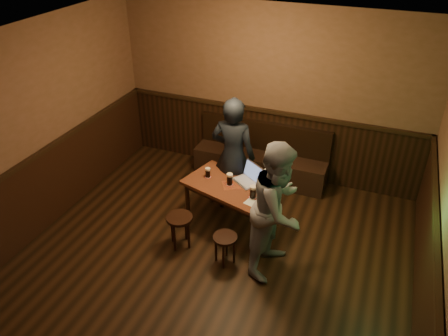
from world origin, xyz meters
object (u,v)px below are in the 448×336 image
object	(u,v)px
person_suit	(233,156)
stool_left	(180,223)
bench	(261,161)
laptop	(249,177)
pint_mid	(230,179)
pint_right	(253,192)
person_grey	(278,209)
pub_table	(231,190)
pint_left	(208,173)
stool_right	(225,242)

from	to	relation	value
person_suit	stool_left	bearing A→B (deg)	70.21
bench	laptop	distance (m)	1.30
pint_mid	pint_right	distance (m)	0.43
pint_mid	pint_right	bearing A→B (deg)	-24.33
stool_left	person_grey	distance (m)	1.38
pint_right	laptop	world-z (taller)	laptop
person_suit	pub_table	bearing A→B (deg)	105.86
pub_table	person_suit	bearing A→B (deg)	123.58
pint_left	person_suit	distance (m)	0.44
bench	pint_left	world-z (taller)	bench
laptop	person_grey	xyz separation A→B (m)	(0.62, -0.73, 0.13)
bench	person_grey	distance (m)	2.17
stool_left	pint_left	size ratio (longest dim) A/B	3.22
stool_left	pub_table	bearing A→B (deg)	54.31
stool_left	pint_left	bearing A→B (deg)	82.58
pub_table	person_grey	bearing A→B (deg)	-18.51
pint_right	person_grey	xyz separation A→B (m)	(0.44, -0.38, 0.11)
stool_left	person_grey	world-z (taller)	person_grey
pub_table	stool_right	xyz separation A→B (m)	(0.20, -0.74, -0.26)
pint_left	person_suit	xyz separation A→B (m)	(0.25, 0.34, 0.14)
pub_table	person_suit	world-z (taller)	person_suit
pub_table	pint_right	bearing A→B (deg)	-9.34
laptop	person_suit	size ratio (longest dim) A/B	0.26
pub_table	pint_mid	distance (m)	0.18
pint_left	stool_left	bearing A→B (deg)	-97.42
pint_left	pint_mid	size ratio (longest dim) A/B	0.85
pint_mid	pint_left	bearing A→B (deg)	169.72
pub_table	stool_left	xyz separation A→B (m)	(-0.48, -0.66, -0.21)
pint_right	pub_table	bearing A→B (deg)	154.82
pint_right	stool_right	bearing A→B (deg)	-106.06
person_suit	person_grey	size ratio (longest dim) A/B	1.02
stool_left	pint_mid	world-z (taller)	pint_mid
bench	pint_left	xyz separation A→B (m)	(-0.38, -1.32, 0.45)
pint_left	pint_mid	distance (m)	0.36
bench	pub_table	distance (m)	1.41
bench	pint_mid	xyz separation A→B (m)	(-0.03, -1.38, 0.46)
pub_table	pint_mid	size ratio (longest dim) A/B	8.23
laptop	person_suit	bearing A→B (deg)	179.58
pub_table	pint_mid	xyz separation A→B (m)	(-0.03, 0.01, 0.18)
stool_left	person_suit	distance (m)	1.24
pint_right	person_grey	distance (m)	0.59
bench	pint_left	distance (m)	1.44
pint_mid	pint_right	world-z (taller)	pint_right
person_grey	pint_mid	bearing A→B (deg)	65.52
stool_right	laptop	bearing A→B (deg)	90.79
pint_left	bench	bearing A→B (deg)	73.89
stool_right	laptop	xyz separation A→B (m)	(-0.01, 0.93, 0.41)
stool_right	pint_mid	size ratio (longest dim) A/B	2.42
bench	pint_mid	size ratio (longest dim) A/B	12.70
laptop	pint_right	bearing A→B (deg)	-28.48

